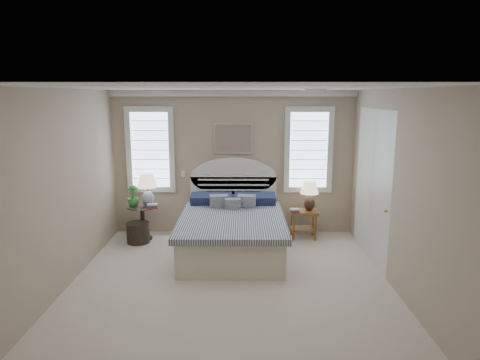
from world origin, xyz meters
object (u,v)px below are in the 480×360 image
at_px(lamp_right, 309,192).
at_px(bed, 232,229).
at_px(floor_pot, 138,233).
at_px(side_table_left, 143,219).
at_px(lamp_left, 147,186).
at_px(nightstand_right, 304,218).

bearing_deg(lamp_right, bed, -153.52).
xyz_separation_m(floor_pot, lamp_right, (3.09, 0.28, 0.68)).
relative_size(side_table_left, floor_pot, 1.55).
bearing_deg(lamp_right, lamp_left, -178.62).
xyz_separation_m(bed, lamp_left, (-1.55, 0.62, 0.61)).
xyz_separation_m(bed, lamp_right, (1.39, 0.69, 0.48)).
bearing_deg(lamp_left, bed, -21.94).
height_order(bed, nightstand_right, bed).
relative_size(nightstand_right, lamp_right, 0.97).
bearing_deg(nightstand_right, lamp_left, -178.61).
xyz_separation_m(side_table_left, nightstand_right, (2.95, 0.10, -0.00)).
bearing_deg(side_table_left, bed, -19.74).
distance_m(side_table_left, nightstand_right, 2.95).
xyz_separation_m(nightstand_right, floor_pot, (-3.00, -0.28, -0.20)).
distance_m(nightstand_right, floor_pot, 3.02).
xyz_separation_m(bed, side_table_left, (-1.65, 0.59, 0.00)).
relative_size(side_table_left, lamp_right, 1.15).
xyz_separation_m(bed, floor_pot, (-1.70, 0.41, -0.20)).
relative_size(bed, lamp_right, 4.16).
bearing_deg(floor_pot, side_table_left, 74.07).
bearing_deg(side_table_left, lamp_left, 16.67).
bearing_deg(nightstand_right, lamp_right, 1.17).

